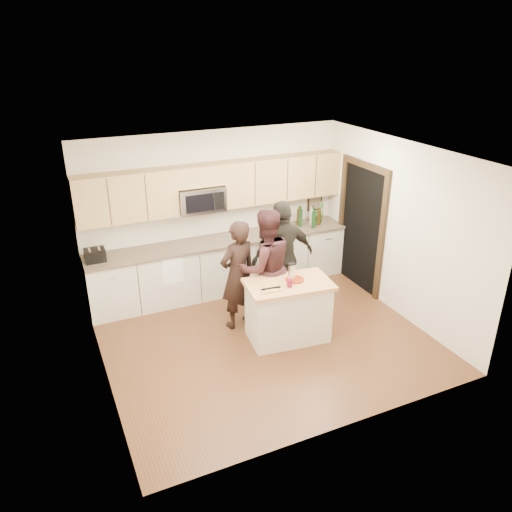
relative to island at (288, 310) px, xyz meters
name	(u,v)px	position (x,y,z in m)	size (l,w,h in m)	color
floor	(265,338)	(-0.30, 0.12, -0.45)	(4.50, 4.50, 0.00)	#55341D
room_shell	(266,227)	(-0.30, 0.12, 1.28)	(4.52, 4.02, 2.71)	beige
back_cabinetry	(223,265)	(-0.30, 1.81, 0.02)	(4.50, 0.66, 0.94)	beige
upper_cabinetry	(219,185)	(-0.27, 1.96, 1.39)	(4.50, 0.33, 0.75)	tan
microwave	(200,199)	(-0.61, 1.92, 1.20)	(0.76, 0.41, 0.40)	silver
doorway	(362,223)	(1.93, 1.02, 0.70)	(0.06, 1.25, 2.20)	black
framed_picture	(315,200)	(1.65, 2.10, 0.83)	(0.30, 0.03, 0.38)	black
dish_towel	(170,261)	(-1.25, 1.62, 0.35)	(0.34, 0.60, 0.48)	white
island	(288,310)	(0.00, 0.00, 0.00)	(1.27, 0.83, 0.90)	beige
red_plate	(295,279)	(0.12, 0.04, 0.45)	(0.27, 0.27, 0.02)	maroon
box_grater	(292,272)	(0.05, 0.02, 0.60)	(0.10, 0.06, 0.26)	silver
drink_glass	(290,283)	(-0.04, -0.10, 0.50)	(0.07, 0.07, 0.11)	maroon
cutting_board	(271,290)	(-0.33, -0.10, 0.45)	(0.29, 0.17, 0.02)	tan
tongs	(271,288)	(-0.32, -0.09, 0.47)	(0.28, 0.03, 0.02)	black
knife	(271,289)	(-0.33, -0.10, 0.47)	(0.17, 0.02, 0.01)	silver
toaster	(95,255)	(-2.35, 1.79, 0.58)	(0.30, 0.25, 0.19)	black
bottle_cluster	(311,215)	(1.41, 1.82, 0.66)	(0.54, 0.31, 0.38)	black
orchid	(319,211)	(1.59, 1.84, 0.70)	(0.24, 0.19, 0.44)	#3A7D32
woman_left	(238,275)	(-0.51, 0.64, 0.39)	(0.61, 0.40, 1.68)	black
woman_center	(265,268)	(-0.11, 0.55, 0.46)	(0.89, 0.69, 1.83)	black
woman_right	(283,257)	(0.31, 0.80, 0.46)	(1.07, 0.44, 1.82)	black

